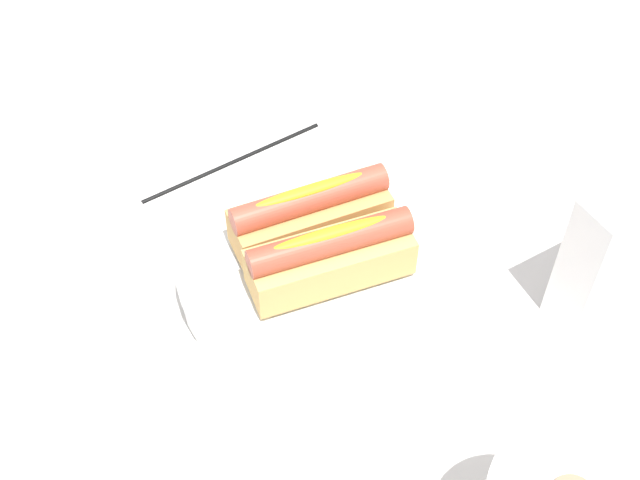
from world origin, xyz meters
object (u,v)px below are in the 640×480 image
object	(u,v)px
water_glass	(83,345)
hotdog_back	(330,256)
napkin_box	(620,251)
serving_bowl	(320,266)
hotdog_front	(310,214)
chopstick_near	(233,161)

from	to	relation	value
water_glass	hotdog_back	bearing A→B (deg)	176.05
napkin_box	serving_bowl	bearing A→B (deg)	-36.52
hotdog_front	hotdog_back	world-z (taller)	same
hotdog_back	napkin_box	bearing A→B (deg)	155.30
serving_bowl	chopstick_near	size ratio (longest dim) A/B	1.25
hotdog_front	water_glass	xyz separation A→B (m)	(0.23, 0.04, -0.02)
chopstick_near	hotdog_back	bearing A→B (deg)	85.71
water_glass	hotdog_front	bearing A→B (deg)	-170.37
serving_bowl	hotdog_front	world-z (taller)	hotdog_front
water_glass	chopstick_near	world-z (taller)	water_glass
napkin_box	hotdog_front	bearing A→B (deg)	-41.59
hotdog_front	napkin_box	size ratio (longest dim) A/B	1.01
hotdog_back	napkin_box	distance (m)	0.26
hotdog_front	napkin_box	xyz separation A→B (m)	(-0.23, 0.16, 0.01)
water_glass	chopstick_near	size ratio (longest dim) A/B	0.41
napkin_box	chopstick_near	xyz separation A→B (m)	(0.25, -0.32, -0.07)
serving_bowl	water_glass	distance (m)	0.23
hotdog_back	napkin_box	xyz separation A→B (m)	(-0.23, 0.11, 0.01)
hotdog_front	water_glass	bearing A→B (deg)	9.63
serving_bowl	hotdog_front	xyz separation A→B (m)	(-0.00, -0.03, 0.05)
hotdog_front	chopstick_near	bearing A→B (deg)	-82.04
hotdog_front	hotdog_back	distance (m)	0.05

